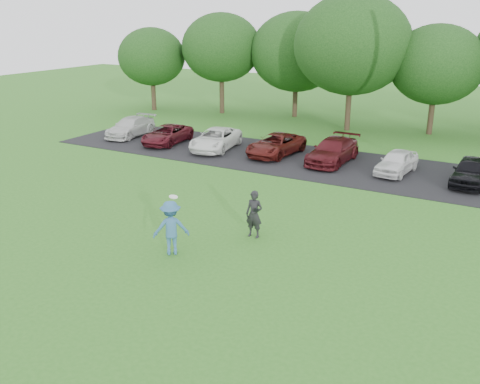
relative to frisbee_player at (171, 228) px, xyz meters
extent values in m
plane|color=#316F1F|center=(0.76, -0.35, -0.90)|extent=(100.00, 100.00, 0.00)
cube|color=black|center=(0.76, 12.65, -0.88)|extent=(32.00, 6.50, 0.03)
imported|color=#346595|center=(0.00, 0.00, 0.00)|extent=(1.31, 1.25, 1.79)
cylinder|color=white|center=(0.34, -0.26, 1.18)|extent=(0.27, 0.27, 0.08)
imported|color=black|center=(1.67, 2.51, -0.07)|extent=(0.62, 0.42, 1.66)
cube|color=black|center=(1.85, 2.33, 0.18)|extent=(0.14, 0.10, 0.10)
imported|color=silver|center=(-12.47, 12.75, -0.29)|extent=(1.99, 4.11, 1.15)
imported|color=#4F111A|center=(-9.28, 12.27, -0.33)|extent=(2.15, 4.00, 1.07)
imported|color=white|center=(-6.02, 12.46, -0.29)|extent=(2.57, 4.43, 1.16)
imported|color=#501411|center=(-2.49, 12.96, -0.30)|extent=(2.24, 4.25, 1.14)
imported|color=#4A1015|center=(0.73, 12.99, -0.25)|extent=(1.85, 4.30, 1.23)
imported|color=white|center=(4.09, 12.63, -0.31)|extent=(1.67, 3.40, 1.12)
imported|color=black|center=(7.41, 12.54, -0.26)|extent=(1.51, 3.58, 1.21)
cylinder|color=#38281C|center=(-17.24, 21.25, 0.20)|extent=(0.36, 0.36, 2.20)
ellipsoid|color=#214C19|center=(-17.24, 21.25, 3.25)|extent=(5.20, 5.20, 4.42)
cylinder|color=#38281C|center=(-11.74, 22.65, 0.45)|extent=(0.36, 0.36, 2.70)
ellipsoid|color=#214C19|center=(-11.74, 22.65, 4.03)|extent=(5.94, 5.94, 5.05)
cylinder|color=#38281C|center=(-6.24, 24.05, 0.20)|extent=(0.36, 0.36, 2.20)
ellipsoid|color=#214C19|center=(-6.24, 24.05, 3.81)|extent=(6.68, 6.68, 5.68)
cylinder|color=#38281C|center=(-1.24, 21.25, 0.45)|extent=(0.36, 0.36, 2.70)
ellipsoid|color=#214C19|center=(-1.24, 21.25, 4.58)|extent=(7.42, 7.42, 6.31)
cylinder|color=#38281C|center=(3.76, 22.65, 0.20)|extent=(0.36, 0.36, 2.20)
ellipsoid|color=#214C19|center=(3.76, 22.65, 3.46)|extent=(5.76, 5.76, 4.90)
camera|label=1|loc=(9.60, -12.67, 6.50)|focal=40.00mm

